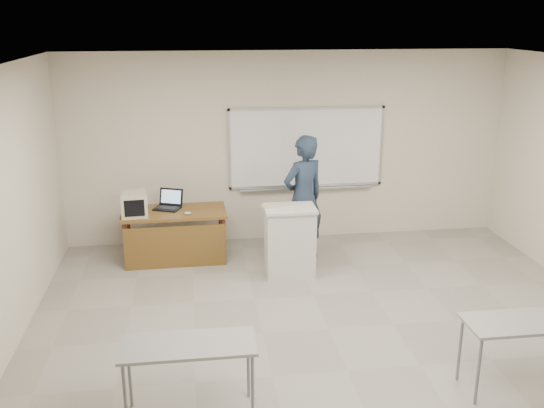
{
  "coord_description": "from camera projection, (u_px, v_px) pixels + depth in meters",
  "views": [
    {
      "loc": [
        -1.49,
        -5.28,
        3.5
      ],
      "look_at": [
        -0.49,
        2.2,
        1.14
      ],
      "focal_mm": 40.0,
      "sensor_mm": 36.0,
      "label": 1
    }
  ],
  "objects": [
    {
      "name": "floor",
      "position": [
        347.0,
        371.0,
        6.23
      ],
      "size": [
        7.0,
        8.0,
        0.01
      ],
      "primitive_type": "cube",
      "color": "gray",
      "rests_on": "ground"
    },
    {
      "name": "student_desks",
      "position": [
        394.0,
        392.0,
        4.75
      ],
      "size": [
        4.4,
        2.2,
        0.73
      ],
      "color": "gray",
      "rests_on": "floor"
    },
    {
      "name": "whiteboard",
      "position": [
        307.0,
        149.0,
        9.58
      ],
      "size": [
        2.48,
        0.1,
        1.31
      ],
      "color": "white",
      "rests_on": "floor"
    },
    {
      "name": "mouse",
      "position": [
        187.0,
        213.0,
        8.73
      ],
      "size": [
        0.12,
        0.1,
        0.04
      ],
      "primitive_type": "ellipsoid",
      "rotation": [
        0.0,
        0.0,
        0.27
      ],
      "color": "#B5B9BE",
      "rests_on": "instructor_desk"
    },
    {
      "name": "podium",
      "position": [
        290.0,
        241.0,
        8.42
      ],
      "size": [
        0.71,
        0.52,
        0.99
      ],
      "rotation": [
        0.0,
        0.0,
        -0.01
      ],
      "color": "silver",
      "rests_on": "floor"
    },
    {
      "name": "crt_monitor",
      "position": [
        134.0,
        204.0,
        8.66
      ],
      "size": [
        0.37,
        0.42,
        0.35
      ],
      "rotation": [
        0.0,
        0.0,
        0.08
      ],
      "color": "#B6B095",
      "rests_on": "instructor_desk"
    },
    {
      "name": "instructor_desk",
      "position": [
        174.0,
        226.0,
        8.85
      ],
      "size": [
        1.52,
        0.76,
        0.75
      ],
      "rotation": [
        0.0,
        0.0,
        0.02
      ],
      "color": "brown",
      "rests_on": "floor"
    },
    {
      "name": "presenter",
      "position": [
        303.0,
        198.0,
        8.86
      ],
      "size": [
        0.82,
        0.71,
        1.88
      ],
      "primitive_type": "imported",
      "rotation": [
        0.0,
        0.0,
        3.6
      ],
      "color": "black",
      "rests_on": "floor"
    },
    {
      "name": "laptop",
      "position": [
        167.0,
        204.0,
        9.02
      ],
      "size": [
        0.37,
        0.34,
        0.27
      ],
      "rotation": [
        0.0,
        0.0,
        -0.39
      ],
      "color": "black",
      "rests_on": "instructor_desk"
    },
    {
      "name": "keyboard",
      "position": [
        278.0,
        205.0,
        8.33
      ],
      "size": [
        0.49,
        0.25,
        0.03
      ],
      "primitive_type": "cube",
      "rotation": [
        0.0,
        0.0,
        0.21
      ],
      "color": "#B6B095",
      "rests_on": "podium"
    }
  ]
}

